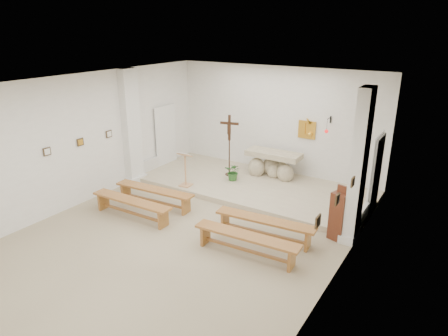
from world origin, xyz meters
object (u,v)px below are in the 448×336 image
Objects in this scene: bench_left_front at (154,193)px; bench_left_second at (131,204)px; bench_right_second at (246,240)px; altar at (273,166)px; bench_right_front at (265,224)px; lectern at (185,169)px; crucifix_stand at (229,141)px; donation_pedestal at (339,216)px.

bench_left_second is (0.00, -0.86, 0.00)m from bench_left_front.
bench_left_front is 3.45m from bench_right_second.
bench_right_front is (1.45, -3.41, -0.12)m from altar.
lectern is 3.93m from bench_right_second.
crucifix_stand reaches higher than bench_left_second.
crucifix_stand reaches higher than bench_right_front.
crucifix_stand reaches higher than donation_pedestal.
crucifix_stand is 0.81× the size of bench_left_front.
bench_right_front is (-1.43, -0.91, -0.21)m from donation_pedestal.
bench_right_second is at bearing -95.03° from bench_right_front.
altar reaches higher than bench_right_front.
bench_left_second is at bearing -170.56° from bench_right_front.
altar is at bearing 56.94° from bench_left_front.
bench_right_second is at bearing -71.95° from altar.
lectern reaches higher than bench_right_front.
altar is 3.71m from bench_right_front.
donation_pedestal is (4.09, -1.87, -0.69)m from crucifix_stand.
lectern is 0.45× the size of bench_left_front.
lectern is 1.33m from bench_left_front.
bench_right_second is (0.00, -0.86, 0.00)m from bench_right_front.
lectern is at bearing -131.49° from altar.
donation_pedestal is at bearing 19.01° from bench_left_second.
altar is 0.89× the size of crucifix_stand.
crucifix_stand is at bearing 61.45° from lectern.
bench_left_second and bench_right_second have the same top height.
bench_right_front is (2.67, -2.77, -0.90)m from crucifix_stand.
bench_right_front is 0.86m from bench_right_second.
lectern is at bearing 86.88° from bench_left_second.
crucifix_stand reaches higher than bench_left_front.
bench_left_second is at bearing 176.83° from bench_right_second.
bench_right_front is at bearing -131.15° from donation_pedestal.
donation_pedestal is 0.55× the size of bench_right_front.
bench_right_second is at bearing -18.55° from bench_left_front.
bench_left_front is (-1.89, -3.41, -0.12)m from altar.
crucifix_stand is 0.82× the size of bench_left_second.
bench_left_second is (-0.68, -3.64, -0.90)m from crucifix_stand.
bench_left_second is (-3.34, -0.86, 0.00)m from bench_right_front.
bench_left_front is (-0.07, -1.29, -0.30)m from lectern.
donation_pedestal reaches higher than lectern.
bench_right_front is at bearing 86.83° from bench_right_second.
crucifix_stand is 0.81× the size of bench_right_front.
lectern is 0.81× the size of donation_pedestal.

